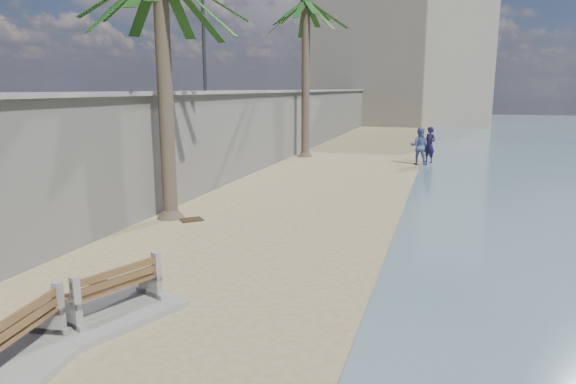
# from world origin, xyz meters

# --- Properties ---
(seawall) EXTENTS (0.45, 70.00, 3.50)m
(seawall) POSITION_xyz_m (-5.20, 20.00, 1.75)
(seawall) COLOR gray
(seawall) RESTS_ON ground_plane
(wall_cap) EXTENTS (0.80, 70.00, 0.12)m
(wall_cap) POSITION_xyz_m (-5.20, 20.00, 3.55)
(wall_cap) COLOR gray
(wall_cap) RESTS_ON seawall
(end_building) EXTENTS (18.00, 12.00, 14.00)m
(end_building) POSITION_xyz_m (-2.00, 52.00, 7.00)
(end_building) COLOR #B7AA93
(end_building) RESTS_ON ground_plane
(bench_near) EXTENTS (1.62, 2.17, 0.84)m
(bench_near) POSITION_xyz_m (-2.27, 0.23, 0.37)
(bench_near) COLOR gray
(bench_near) RESTS_ON ground_plane
(bench_far) EXTENTS (2.03, 2.41, 0.86)m
(bench_far) POSITION_xyz_m (-1.95, 1.95, 0.38)
(bench_far) COLOR gray
(bench_far) RESTS_ON ground_plane
(palm_back) EXTENTS (5.00, 5.00, 9.04)m
(palm_back) POSITION_xyz_m (-4.27, 22.44, 8.00)
(palm_back) COLOR brown
(palm_back) RESTS_ON ground_plane
(streetlight) EXTENTS (0.28, 0.28, 5.12)m
(streetlight) POSITION_xyz_m (-5.10, 12.00, 6.64)
(streetlight) COLOR #2D2D33
(streetlight) RESTS_ON wall_cap
(person_a) EXTENTS (0.91, 0.86, 2.09)m
(person_a) POSITION_xyz_m (2.35, 21.89, 1.05)
(person_a) COLOR #1B153B
(person_a) RESTS_ON ground_plane
(person_b) EXTENTS (1.01, 0.81, 2.00)m
(person_b) POSITION_xyz_m (1.89, 21.21, 1.00)
(person_b) COLOR #465B91
(person_b) RESTS_ON ground_plane
(debris_b) EXTENTS (0.80, 0.73, 0.03)m
(debris_b) POSITION_xyz_m (-3.00, 1.25, 0.01)
(debris_b) COLOR #382616
(debris_b) RESTS_ON ground_plane
(debris_c) EXTENTS (0.77, 0.76, 0.03)m
(debris_c) POSITION_xyz_m (-3.69, 7.99, 0.01)
(debris_c) COLOR #382616
(debris_c) RESTS_ON ground_plane
(debris_d) EXTENTS (0.53, 0.47, 0.03)m
(debris_d) POSITION_xyz_m (-3.12, 3.10, 0.01)
(debris_d) COLOR #382616
(debris_d) RESTS_ON ground_plane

